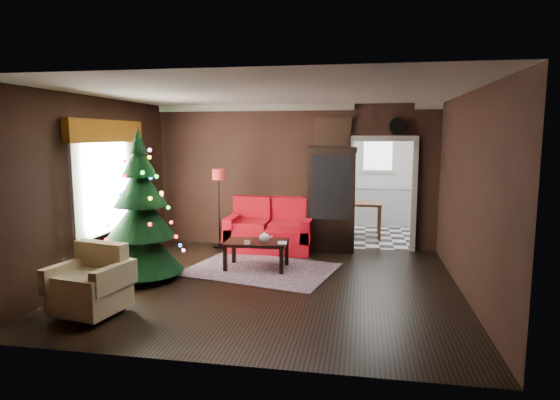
% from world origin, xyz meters
% --- Properties ---
extents(floor, '(5.50, 5.50, 0.00)m').
position_xyz_m(floor, '(0.00, 0.00, 0.00)').
color(floor, black).
rests_on(floor, ground).
extents(ceiling, '(5.50, 5.50, 0.00)m').
position_xyz_m(ceiling, '(0.00, 0.00, 2.80)').
color(ceiling, white).
rests_on(ceiling, ground).
extents(wall_back, '(5.50, 0.00, 5.50)m').
position_xyz_m(wall_back, '(0.00, 2.50, 1.40)').
color(wall_back, black).
rests_on(wall_back, ground).
extents(wall_front, '(5.50, 0.00, 5.50)m').
position_xyz_m(wall_front, '(0.00, -2.50, 1.40)').
color(wall_front, black).
rests_on(wall_front, ground).
extents(wall_left, '(0.00, 5.50, 5.50)m').
position_xyz_m(wall_left, '(-2.75, 0.00, 1.40)').
color(wall_left, black).
rests_on(wall_left, ground).
extents(wall_right, '(0.00, 5.50, 5.50)m').
position_xyz_m(wall_right, '(2.75, 0.00, 1.40)').
color(wall_right, black).
rests_on(wall_right, ground).
extents(doorway, '(1.10, 0.10, 2.10)m').
position_xyz_m(doorway, '(1.70, 2.50, 1.05)').
color(doorway, silver).
rests_on(doorway, ground).
extents(left_window, '(0.05, 1.60, 1.40)m').
position_xyz_m(left_window, '(-2.71, 0.20, 1.45)').
color(left_window, white).
rests_on(left_window, wall_left).
extents(valance, '(0.12, 2.10, 0.35)m').
position_xyz_m(valance, '(-2.63, 0.20, 2.27)').
color(valance, brown).
rests_on(valance, wall_left).
extents(kitchen_floor, '(3.00, 3.00, 0.00)m').
position_xyz_m(kitchen_floor, '(1.70, 4.00, 0.00)').
color(kitchen_floor, white).
rests_on(kitchen_floor, ground).
extents(kitchen_window, '(0.70, 0.06, 0.70)m').
position_xyz_m(kitchen_window, '(1.70, 5.45, 1.70)').
color(kitchen_window, white).
rests_on(kitchen_window, ground).
extents(rug, '(2.62, 2.15, 0.01)m').
position_xyz_m(rug, '(-0.29, 0.73, 0.01)').
color(rug, '#2A1E27').
rests_on(rug, ground).
extents(loveseat, '(1.70, 0.90, 1.00)m').
position_xyz_m(loveseat, '(-0.40, 2.05, 0.50)').
color(loveseat, maroon).
rests_on(loveseat, ground).
extents(curio_cabinet, '(0.90, 0.45, 1.90)m').
position_xyz_m(curio_cabinet, '(0.75, 2.27, 0.95)').
color(curio_cabinet, black).
rests_on(curio_cabinet, ground).
extents(floor_lamp, '(0.33, 0.33, 1.50)m').
position_xyz_m(floor_lamp, '(-1.34, 1.82, 0.83)').
color(floor_lamp, black).
rests_on(floor_lamp, ground).
extents(christmas_tree, '(1.63, 1.63, 2.38)m').
position_xyz_m(christmas_tree, '(-2.00, -0.03, 1.05)').
color(christmas_tree, black).
rests_on(christmas_tree, ground).
extents(armchair, '(0.90, 0.90, 0.79)m').
position_xyz_m(armchair, '(-1.94, -1.55, 0.46)').
color(armchair, tan).
rests_on(armchair, ground).
extents(coffee_table, '(1.04, 0.65, 0.45)m').
position_xyz_m(coffee_table, '(-0.37, 0.79, 0.24)').
color(coffee_table, black).
rests_on(coffee_table, rug).
extents(teapot, '(0.23, 0.23, 0.18)m').
position_xyz_m(teapot, '(-0.22, 0.69, 0.56)').
color(teapot, white).
rests_on(teapot, coffee_table).
extents(cup_a, '(0.09, 0.09, 0.06)m').
position_xyz_m(cup_a, '(-0.46, 0.57, 0.50)').
color(cup_a, beige).
rests_on(cup_a, coffee_table).
extents(cup_b, '(0.08, 0.08, 0.06)m').
position_xyz_m(cup_b, '(-0.49, 0.54, 0.50)').
color(cup_b, silver).
rests_on(cup_b, coffee_table).
extents(book, '(0.15, 0.04, 0.20)m').
position_xyz_m(book, '(-0.00, 0.69, 0.57)').
color(book, tan).
rests_on(book, coffee_table).
extents(wall_clock, '(0.32, 0.32, 0.06)m').
position_xyz_m(wall_clock, '(1.95, 2.45, 2.38)').
color(wall_clock, white).
rests_on(wall_clock, wall_back).
extents(painting, '(0.62, 0.05, 0.52)m').
position_xyz_m(painting, '(0.75, 2.46, 2.25)').
color(painting, tan).
rests_on(painting, wall_back).
extents(kitchen_counter, '(1.80, 0.60, 0.90)m').
position_xyz_m(kitchen_counter, '(1.70, 5.20, 0.45)').
color(kitchen_counter, silver).
rests_on(kitchen_counter, ground).
extents(kitchen_table, '(0.70, 0.70, 0.75)m').
position_xyz_m(kitchen_table, '(1.40, 3.70, 0.38)').
color(kitchen_table, brown).
rests_on(kitchen_table, ground).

